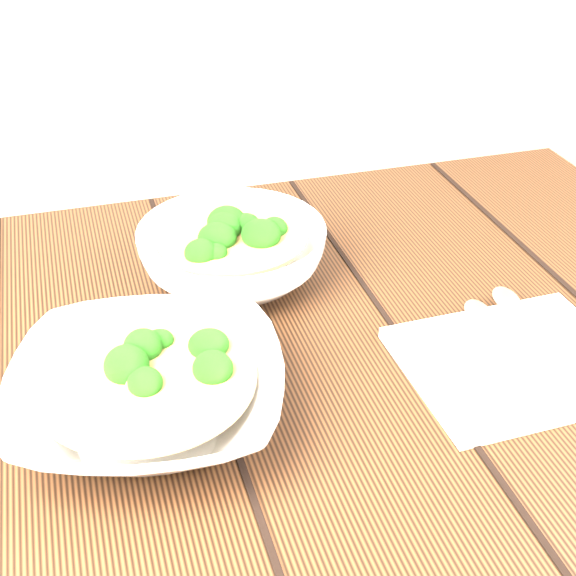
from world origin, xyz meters
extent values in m
cube|color=#3A2110|center=(0.00, 0.00, 0.73)|extent=(1.20, 0.80, 0.04)
cube|color=#3A2110|center=(0.54, 0.34, 0.35)|extent=(0.07, 0.07, 0.71)
imported|color=silver|center=(-0.09, -0.05, 0.78)|extent=(0.29, 0.29, 0.06)
cylinder|color=olive|center=(-0.09, -0.05, 0.80)|extent=(0.19, 0.19, 0.00)
ellipsoid|color=#2A781A|center=(-0.06, -0.04, 0.81)|extent=(0.04, 0.04, 0.03)
ellipsoid|color=#2A781A|center=(-0.08, -0.01, 0.81)|extent=(0.04, 0.04, 0.03)
ellipsoid|color=#2A781A|center=(-0.14, -0.03, 0.81)|extent=(0.04, 0.04, 0.03)
ellipsoid|color=#2A781A|center=(-0.10, -0.07, 0.81)|extent=(0.04, 0.04, 0.03)
ellipsoid|color=#2A781A|center=(-0.06, -0.08, 0.81)|extent=(0.04, 0.04, 0.03)
imported|color=silver|center=(0.04, 0.16, 0.78)|extent=(0.21, 0.21, 0.07)
cylinder|color=olive|center=(0.04, 0.16, 0.81)|extent=(0.17, 0.17, 0.00)
ellipsoid|color=#2A781A|center=(0.06, 0.17, 0.81)|extent=(0.04, 0.04, 0.03)
ellipsoid|color=#2A781A|center=(0.05, 0.20, 0.81)|extent=(0.04, 0.04, 0.03)
ellipsoid|color=#2A781A|center=(0.02, 0.21, 0.81)|extent=(0.04, 0.04, 0.03)
ellipsoid|color=#2A781A|center=(0.02, 0.17, 0.81)|extent=(0.04, 0.04, 0.03)
ellipsoid|color=#2A781A|center=(0.01, 0.14, 0.81)|extent=(0.04, 0.04, 0.03)
ellipsoid|color=#2A781A|center=(0.04, 0.11, 0.81)|extent=(0.04, 0.04, 0.03)
ellipsoid|color=#2A781A|center=(0.07, 0.15, 0.81)|extent=(0.04, 0.04, 0.03)
torus|color=black|center=(-0.03, 0.04, 0.76)|extent=(0.14, 0.14, 0.03)
cube|color=beige|center=(0.27, -0.07, 0.76)|extent=(0.22, 0.18, 0.01)
cylinder|color=#B2AE9D|center=(0.25, -0.08, 0.77)|extent=(0.03, 0.13, 0.01)
ellipsoid|color=#B2AE9D|center=(0.27, 0.00, 0.76)|extent=(0.04, 0.06, 0.01)
cylinder|color=#B2AE9D|center=(0.29, -0.06, 0.77)|extent=(0.03, 0.13, 0.01)
ellipsoid|color=#B2AE9D|center=(0.31, 0.02, 0.76)|extent=(0.04, 0.06, 0.01)
camera|label=1|loc=(-0.12, -0.60, 1.24)|focal=50.00mm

